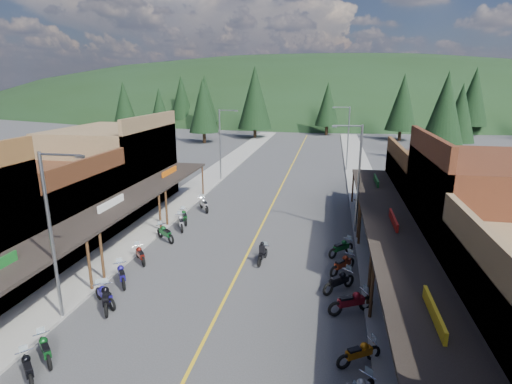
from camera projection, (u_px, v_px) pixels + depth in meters
The scene contains 42 objects.
ground at pixel (238, 274), 23.35m from camera, with size 220.00×220.00×0.00m, color #38383A.
centerline at pixel (280, 188), 42.30m from camera, with size 0.15×90.00×0.01m, color gold.
sidewalk_west at pixel (202, 184), 43.83m from camera, with size 3.40×94.00×0.15m, color gray.
sidewalk_east at pixel (365, 191), 40.74m from camera, with size 3.40×94.00×0.15m, color gray.
shop_west_2 at pixel (43, 210), 26.73m from camera, with size 10.90×9.00×6.20m.
shop_west_3 at pixel (116, 167), 35.57m from camera, with size 10.90×10.20×8.20m.
shop_east_2 at pixel (492, 222), 21.58m from camera, with size 10.90×9.00×8.20m.
shop_east_3 at pixel (443, 193), 30.94m from camera, with size 10.90×10.20×6.20m.
streetlight_0 at pixel (53, 231), 17.71m from camera, with size 2.16×0.18×8.00m.
streetlight_1 at pixel (221, 142), 44.25m from camera, with size 2.16×0.18×8.00m.
streetlight_2 at pixel (357, 175), 28.51m from camera, with size 2.16×0.18×8.00m.
streetlight_3 at pixel (347, 136), 49.36m from camera, with size 2.16×0.18×8.00m.
ridge_hill at pixel (319, 112), 151.29m from camera, with size 310.00×140.00×60.00m, color black.
pine_0 at pixel (124, 103), 87.49m from camera, with size 5.04×5.04×11.00m.
pine_1 at pixel (205, 99), 92.03m from camera, with size 5.88×5.88×12.50m.
pine_2 at pixel (255, 97), 77.97m from camera, with size 6.72×6.72×14.00m.
pine_3 at pixel (328, 104), 83.47m from camera, with size 5.04×5.04×11.00m.
pine_4 at pixel (403, 102), 75.09m from camera, with size 5.88×5.88×12.50m.
pine_5 at pixel (474, 96), 83.42m from camera, with size 6.72×6.72×14.00m.
pine_7 at pixel (182, 97), 99.14m from camera, with size 5.88×5.88×12.50m.
pine_8 at pixel (160, 114), 63.58m from camera, with size 4.48×4.48×10.00m.
pine_9 at pixel (460, 113), 60.04m from camera, with size 4.93×4.93×10.80m.
pine_10 at pixel (203, 106), 72.13m from camera, with size 5.38×5.38×11.60m.
pine_11 at pixel (445, 110), 53.90m from camera, with size 5.82×5.82×12.40m.
bike_west_3 at pixel (28, 367), 14.92m from camera, with size 0.63×1.89×1.08m, color black, non-canonical shape.
bike_west_4 at pixel (45, 348), 15.94m from camera, with size 0.65×1.96×1.12m, color #0D4117, non-canonical shape.
bike_west_5 at pixel (106, 297), 19.59m from camera, with size 0.74×2.23×1.27m, color black, non-canonical shape.
bike_west_6 at pixel (105, 295), 19.92m from camera, with size 0.68×2.05×1.17m, color navy, non-canonical shape.
bike_west_7 at pixel (122, 274), 22.01m from camera, with size 0.72×2.15×1.23m, color navy, non-canonical shape.
bike_west_8 at pixel (140, 254), 24.70m from camera, with size 0.66×1.97×1.12m, color maroon, non-canonical shape.
bike_west_9 at pixel (165, 232), 28.05m from camera, with size 0.74×2.21×1.26m, color #0E471C, non-canonical shape.
bike_west_10 at pixel (181, 222), 30.24m from camera, with size 0.72×2.17×1.24m, color #A2A1A7, non-canonical shape.
bike_west_11 at pixel (184, 216), 31.63m from camera, with size 0.69×2.08×1.19m, color #0E4618, non-canonical shape.
bike_west_12 at pixel (204, 204), 34.62m from camera, with size 0.74×2.23×1.27m, color #ACACB1, non-canonical shape.
bike_east_5 at pixel (359, 352), 15.70m from camera, with size 0.66×1.98×1.13m, color #AF5F0C, non-canonical shape.
bike_east_6 at pixel (351, 301), 19.17m from camera, with size 0.78×2.34×1.34m, color maroon, non-canonical shape.
bike_east_7 at pixel (339, 280), 21.24m from camera, with size 0.74×2.22×1.27m, color black, non-canonical shape.
bike_east_8 at pixel (343, 263), 23.24m from camera, with size 0.74×2.22×1.27m, color maroon, non-canonical shape.
bike_east_9 at pixel (341, 247), 25.63m from camera, with size 0.71×2.13×1.22m, color #0D4319, non-canonical shape.
rider_on_bike at pixel (263, 254), 24.67m from camera, with size 0.85×1.98×1.47m.
pedestrian_east_a at pixel (412, 320), 16.87m from camera, with size 0.69×0.46×1.90m, color black.
pedestrian_east_b at pixel (358, 200), 34.60m from camera, with size 0.79×0.45×1.62m, color brown.
Camera 1 is at (4.98, -20.68, 10.81)m, focal length 28.00 mm.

